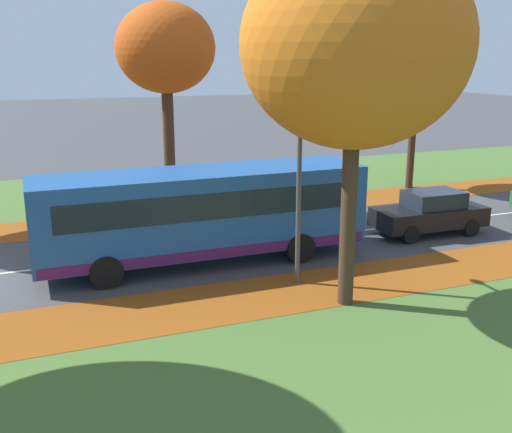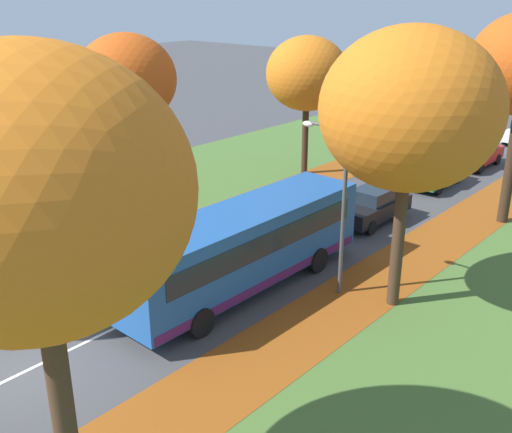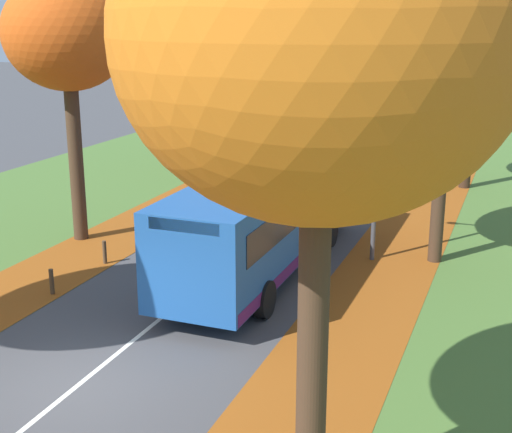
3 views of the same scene
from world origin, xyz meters
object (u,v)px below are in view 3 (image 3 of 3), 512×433
Objects in this scene: bollard_fifth at (105,252)px; car_black_lead at (341,181)px; car_blue_trailing at (429,105)px; bus at (265,215)px; car_red_third_in_line at (393,134)px; tree_right_nearest at (320,38)px; tree_left_mid at (220,49)px; bollard_fourth at (52,282)px; streetlamp_right at (367,139)px; tree_right_near at (451,38)px; car_white_fourth_in_line at (417,116)px; tree_left_near at (67,36)px; tree_right_mid at (478,19)px; car_green_following at (370,150)px.

car_black_lead is at bearing 64.50° from bollard_fifth.
car_blue_trailing is at bearing 82.56° from bollard_fifth.
car_red_third_in_line is (-0.07, 20.95, -0.89)m from bus.
bus is at bearing 113.96° from tree_right_nearest.
bollard_fourth is at bearing -82.15° from tree_left_mid.
streetlamp_right is 0.58× the size of bus.
bollard_fifth is 0.07× the size of bus.
tree_right_near reaches higher than car_white_fourth_in_line.
tree_left_near is 1.42× the size of streetlamp_right.
tree_right_mid is at bearing 56.62° from bollard_fifth.
tree_right_nearest is 12.27m from streetlamp_right.
car_white_fourth_in_line is (-4.59, 26.28, -5.86)m from tree_right_near.
car_white_fourth_in_line is at bearing 81.77° from bollard_fourth.
bollard_fifth is 0.17× the size of car_white_fourth_in_line.
streetlamp_right is 14.27m from car_green_following.
tree_left_mid is 0.83× the size of tree_right_mid.
streetlamp_right is 1.40× the size of car_green_following.
car_black_lead is at bearing 89.66° from bus.
tree_right_mid reaches higher than car_blue_trailing.
tree_left_mid reaches higher than streetlamp_right.
tree_right_nearest reaches higher than car_green_following.
bollard_fourth is 13.49m from car_black_lead.
streetlamp_right is at bearing 39.35° from bollard_fourth.
tree_left_mid is 1.82× the size of car_blue_trailing.
tree_right_mid reaches higher than bus.
bollard_fourth is at bearing -100.62° from car_red_third_in_line.
bus is 20.97m from car_red_third_in_line.
car_black_lead is 1.01× the size of car_white_fourth_in_line.
bus is at bearing -90.01° from car_blue_trailing.
car_white_fourth_in_line is (6.86, 28.24, -5.85)m from tree_left_near.
bus reaches higher than car_red_third_in_line.
car_white_fourth_in_line is at bearing 81.07° from bollard_fifth.
tree_left_mid reaches higher than bollard_fourth.
car_blue_trailing is at bearing 83.05° from bollard_fourth.
bus is (-4.29, 9.65, -5.34)m from tree_right_nearest.
tree_right_mid is 0.90× the size of bus.
car_black_lead is at bearing 109.67° from streetlamp_right.
bus is (7.03, -12.90, -4.00)m from tree_left_mid.
tree_left_near is at bearing 174.76° from bus.
car_green_following is at bearing 77.15° from bollard_fourth.
car_blue_trailing is at bearing 78.70° from tree_left_near.
car_red_third_in_line is at bearing 71.54° from tree_left_near.
tree_right_mid reaches higher than streetlamp_right.
tree_right_mid is 2.18× the size of car_blue_trailing.
streetlamp_right is 3.78m from bus.
bollard_fourth is at bearing -98.23° from car_white_fourth_in_line.
tree_left_mid is 0.82× the size of tree_right_nearest.
tree_right_near is at bearing 29.36° from bus.
bollard_fourth is 0.17× the size of car_red_third_in_line.
tree_left_near is at bearing -113.60° from car_green_following.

